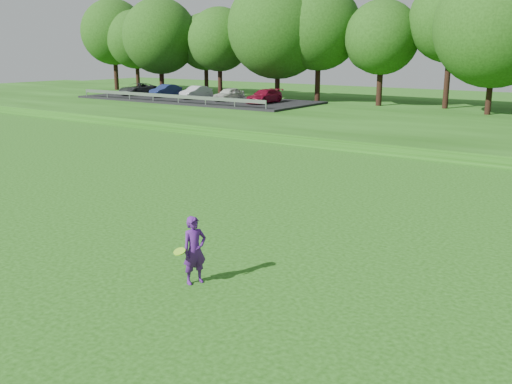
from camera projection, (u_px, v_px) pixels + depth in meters
The scene contains 6 objects.
ground at pixel (74, 254), 15.78m from camera, with size 140.00×140.00×0.00m, color #19420C.
berm at pixel (448, 120), 42.71m from camera, with size 130.00×30.00×0.60m, color #19420C.
walking_path at pixel (371, 150), 31.66m from camera, with size 130.00×1.60×0.04m, color gray.
treeline at pixel (472, 14), 43.97m from camera, with size 104.00×7.00×15.00m, color #1A3C0E, non-canonical shape.
parking_lot at pixel (193, 96), 55.02m from camera, with size 24.00×9.00×1.38m.
woman at pixel (195, 250), 13.65m from camera, with size 0.60×0.92×1.67m.
Camera 1 is at (12.67, -9.29, 5.54)m, focal length 40.00 mm.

